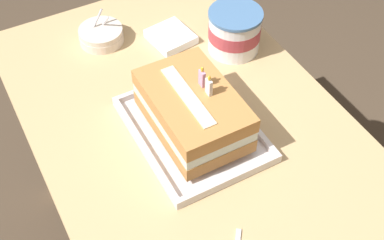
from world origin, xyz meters
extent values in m
cube|color=tan|center=(0.00, 0.00, 0.72)|extent=(1.13, 0.70, 0.04)
cube|color=tan|center=(-0.50, -0.29, 0.35)|extent=(0.06, 0.06, 0.70)
cube|color=tan|center=(-0.50, 0.29, 0.35)|extent=(0.06, 0.06, 0.70)
cube|color=silver|center=(0.02, -0.01, 0.74)|extent=(0.34, 0.26, 0.01)
cube|color=silver|center=(0.02, -0.13, 0.75)|extent=(0.34, 0.01, 0.02)
cube|color=silver|center=(0.02, 0.12, 0.75)|extent=(0.34, 0.01, 0.02)
cube|color=silver|center=(-0.14, -0.01, 0.75)|extent=(0.01, 0.24, 0.02)
cube|color=silver|center=(0.19, -0.01, 0.75)|extent=(0.01, 0.24, 0.02)
cube|color=#BD8144|center=(0.02, -0.01, 0.78)|extent=(0.26, 0.17, 0.04)
cube|color=silver|center=(0.02, -0.01, 0.81)|extent=(0.26, 0.17, 0.03)
cube|color=#BD8144|center=(0.02, -0.01, 0.84)|extent=(0.26, 0.17, 0.04)
cube|color=beige|center=(0.02, -0.02, 0.86)|extent=(0.20, 0.03, 0.00)
cube|color=#E099C6|center=(0.01, 0.02, 0.88)|extent=(0.02, 0.01, 0.04)
ellipsoid|color=yellow|center=(0.01, 0.02, 0.91)|extent=(0.01, 0.01, 0.01)
cube|color=white|center=(0.04, 0.02, 0.88)|extent=(0.02, 0.01, 0.04)
ellipsoid|color=yellow|center=(0.04, 0.02, 0.91)|extent=(0.01, 0.01, 0.01)
cylinder|color=silver|center=(-0.39, -0.07, 0.75)|extent=(0.12, 0.12, 0.02)
cylinder|color=silver|center=(-0.39, -0.07, 0.76)|extent=(0.12, 0.12, 0.02)
cylinder|color=silver|center=(-0.39, -0.05, 0.79)|extent=(0.05, 0.02, 0.06)
cylinder|color=silver|center=(-0.41, -0.07, 0.79)|extent=(0.01, 0.05, 0.07)
cylinder|color=white|center=(-0.19, 0.23, 0.79)|extent=(0.14, 0.14, 0.11)
cylinder|color=#B23D47|center=(-0.19, 0.23, 0.79)|extent=(0.14, 0.14, 0.04)
cylinder|color=teal|center=(-0.19, 0.23, 0.85)|extent=(0.14, 0.14, 0.01)
cube|color=white|center=(-0.30, 0.10, 0.75)|extent=(0.13, 0.12, 0.02)
camera|label=1|loc=(0.70, -0.38, 1.65)|focal=48.16mm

